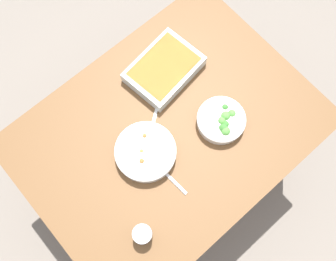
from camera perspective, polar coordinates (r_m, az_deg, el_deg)
ground_plane at (r=2.29m, az=0.00°, el=-5.47°), size 6.00×6.00×0.00m
dining_table at (r=1.65m, az=0.00°, el=-0.92°), size 1.20×0.90×0.74m
stew_bowl at (r=1.51m, az=-3.35°, el=-3.23°), size 0.24×0.24×0.06m
broccoli_bowl at (r=1.56m, az=7.96°, el=1.48°), size 0.20×0.20×0.07m
baking_dish at (r=1.63m, az=-0.60°, el=9.18°), size 0.33×0.26×0.06m
drink_cup at (r=1.46m, az=-3.78°, el=-15.19°), size 0.07×0.07×0.08m
spoon_by_stew at (r=1.52m, az=-0.32°, el=-6.42°), size 0.03×0.18×0.01m
fork_on_table at (r=1.59m, az=-1.82°, el=2.78°), size 0.15×0.12×0.01m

